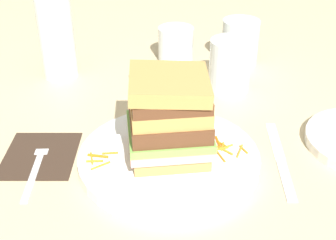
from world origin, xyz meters
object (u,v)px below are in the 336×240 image
juice_glass (230,68)px  empty_tumbler_1 (176,44)px  napkin_dark (40,155)px  knife (281,160)px  water_bottle (55,25)px  sandwich (168,118)px  main_plate (168,158)px  empty_tumbler_0 (240,42)px  fork (37,162)px

juice_glass → empty_tumbler_1: bearing=125.2°
napkin_dark → knife: bearing=-2.7°
napkin_dark → water_bottle: 0.30m
sandwich → water_bottle: bearing=125.6°
sandwich → empty_tumbler_1: (0.02, 0.38, -0.04)m
napkin_dark → water_bottle: water_bottle is taller
main_plate → water_bottle: water_bottle is taller
main_plate → knife: size_ratio=1.35×
juice_glass → empty_tumbler_0: 0.13m
juice_glass → empty_tumbler_0: (0.04, 0.13, 0.00)m
knife → water_bottle: size_ratio=0.83×
empty_tumbler_0 → empty_tumbler_1: 0.14m
sandwich → empty_tumbler_1: 0.38m
main_plate → juice_glass: (0.12, 0.24, 0.04)m
juice_glass → empty_tumbler_0: size_ratio=1.06×
empty_tumbler_0 → knife: bearing=-87.8°
fork → empty_tumbler_1: 0.44m
empty_tumbler_1 → empty_tumbler_0: bearing=-6.1°
napkin_dark → empty_tumbler_1: size_ratio=1.63×
juice_glass → water_bottle: size_ratio=0.42×
water_bottle → knife: bearing=-37.8°
knife → juice_glass: 0.25m
main_plate → fork: (-0.20, -0.00, -0.00)m
main_plate → juice_glass: juice_glass is taller
sandwich → empty_tumbler_1: sandwich is taller
knife → empty_tumbler_0: empty_tumbler_0 is taller
fork → juice_glass: size_ratio=1.65×
sandwich → main_plate: bearing=106.8°
juice_glass → empty_tumbler_1: (-0.10, 0.14, -0.01)m
empty_tumbler_0 → empty_tumbler_1: empty_tumbler_0 is taller
napkin_dark → juice_glass: 0.39m
knife → empty_tumbler_0: size_ratio=2.10×
fork → juice_glass: 0.40m
fork → juice_glass: bearing=37.3°
fork → knife: 0.37m
main_plate → sandwich: 0.07m
main_plate → water_bottle: 0.39m
knife → empty_tumbler_1: empty_tumbler_1 is taller
fork → empty_tumbler_0: size_ratio=1.74×
sandwich → knife: sandwich is taller
fork → main_plate: bearing=0.7°
knife → water_bottle: bearing=142.2°
water_bottle → empty_tumbler_1: size_ratio=3.15×
water_bottle → juice_glass: bearing=-11.0°
sandwich → napkin_dark: size_ratio=1.06×
sandwich → knife: (0.17, 0.00, -0.08)m
empty_tumbler_0 → sandwich: bearing=-113.3°
napkin_dark → fork: size_ratio=0.75×
knife → empty_tumbler_1: (-0.15, 0.38, 0.04)m
napkin_dark → water_bottle: (-0.02, 0.28, 0.11)m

